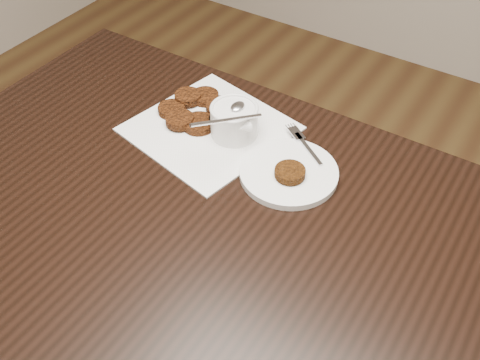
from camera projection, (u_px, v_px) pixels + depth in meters
name	position (u px, v px, depth m)	size (l,w,h in m)	color
table	(232.00, 360.00, 1.24)	(1.43, 0.92, 0.75)	black
napkin	(210.00, 129.00, 1.22)	(0.30, 0.30, 0.00)	white
sauce_ramekin	(234.00, 107.00, 1.15)	(0.13, 0.13, 0.14)	silver
patty_cluster	(200.00, 110.00, 1.24)	(0.23, 0.23, 0.02)	#59260B
plate_with_patty	(289.00, 170.00, 1.11)	(0.20, 0.20, 0.03)	white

